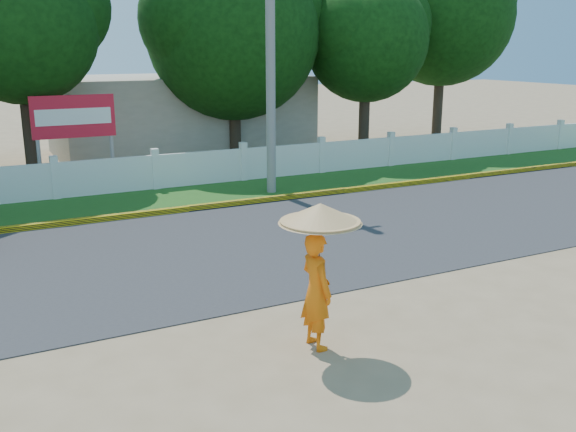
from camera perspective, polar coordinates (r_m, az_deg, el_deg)
The scene contains 10 objects.
ground at distance 10.81m, azimuth 4.87°, elevation -9.12°, with size 120.00×120.00×0.00m, color #9E8460.
road at distance 14.57m, azimuth -4.46°, elevation -2.66°, with size 60.00×7.00×0.02m, color #38383A.
grass_verge at distance 19.36m, azimuth -10.45°, elevation 1.55°, with size 60.00×3.50×0.03m, color #2D601E.
curb at distance 17.76m, azimuth -8.88°, elevation 0.64°, with size 40.00×0.18×0.16m, color yellow.
fence at distance 20.62m, azimuth -11.69°, elevation 3.82°, with size 40.00×0.10×1.10m, color silver.
building_near at distance 27.77m, azimuth -9.60°, elevation 8.88°, with size 10.00×6.00×3.20m, color #B7AD99.
utility_pole at distance 19.38m, azimuth -1.57°, elevation 14.58°, with size 0.28×0.28×8.59m, color gray.
monk_with_parasol at distance 9.35m, azimuth 2.70°, elevation -3.48°, with size 1.22×1.22×2.21m.
billboard at distance 21.01m, azimuth -18.50°, elevation 7.96°, with size 2.50×0.13×2.95m.
tree_row at distance 23.68m, azimuth -11.98°, elevation 16.25°, with size 34.01×7.67×9.02m.
Camera 1 is at (-5.27, -8.36, 4.37)m, focal length 40.00 mm.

